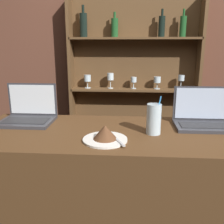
# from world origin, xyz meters

# --- Properties ---
(bar_counter) EXTENTS (2.02, 0.61, 1.08)m
(bar_counter) POSITION_xyz_m (0.00, 0.30, 0.54)
(bar_counter) COLOR #4C3019
(bar_counter) RESTS_ON ground_plane
(back_wall) EXTENTS (7.00, 0.06, 2.70)m
(back_wall) POSITION_xyz_m (0.00, 1.65, 1.35)
(back_wall) COLOR brown
(back_wall) RESTS_ON ground_plane
(back_shelf) EXTENTS (1.29, 0.18, 1.99)m
(back_shelf) POSITION_xyz_m (-0.13, 1.58, 1.04)
(back_shelf) COLOR brown
(back_shelf) RESTS_ON ground_plane
(laptop_near) EXTENTS (0.31, 0.24, 0.22)m
(laptop_near) POSITION_xyz_m (-0.78, 0.45, 1.12)
(laptop_near) COLOR #333338
(laptop_near) RESTS_ON bar_counter
(laptop_far) EXTENTS (0.33, 0.20, 0.22)m
(laptop_far) POSITION_xyz_m (0.25, 0.43, 1.13)
(laptop_far) COLOR #333338
(laptop_far) RESTS_ON bar_counter
(cake_plate) EXTENTS (0.22, 0.22, 0.08)m
(cake_plate) POSITION_xyz_m (-0.28, 0.17, 1.11)
(cake_plate) COLOR silver
(cake_plate) RESTS_ON bar_counter
(water_glass) EXTENTS (0.08, 0.08, 0.20)m
(water_glass) POSITION_xyz_m (-0.04, 0.28, 1.16)
(water_glass) COLOR silver
(water_glass) RESTS_ON bar_counter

